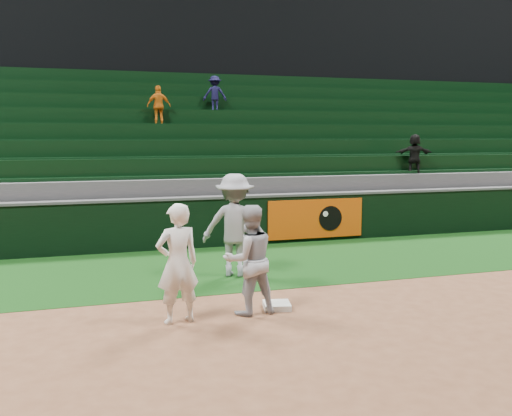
{
  "coord_description": "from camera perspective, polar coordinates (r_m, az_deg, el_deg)",
  "views": [
    {
      "loc": [
        -2.8,
        -8.4,
        2.72
      ],
      "look_at": [
        0.54,
        2.3,
        1.3
      ],
      "focal_mm": 40.0,
      "sensor_mm": 36.0,
      "label": 1
    }
  ],
  "objects": [
    {
      "name": "stadium_seating",
      "position": [
        17.62,
        -8.19,
        3.84
      ],
      "size": [
        36.0,
        5.95,
        4.85
      ],
      "color": "#3E3E41",
      "rests_on": "ground"
    },
    {
      "name": "first_base",
      "position": [
        9.18,
        2.1,
        -9.73
      ],
      "size": [
        0.49,
        0.49,
        0.09
      ],
      "primitive_type": "cube",
      "rotation": [
        0.0,
        0.0,
        -0.21
      ],
      "color": "white",
      "rests_on": "ground"
    },
    {
      "name": "ground",
      "position": [
        9.26,
        1.07,
        -9.87
      ],
      "size": [
        70.0,
        70.0,
        0.0
      ],
      "primitive_type": "plane",
      "color": "brown",
      "rests_on": "ground"
    },
    {
      "name": "field_wall",
      "position": [
        14.04,
        -5.53,
        -1.35
      ],
      "size": [
        36.0,
        0.45,
        1.25
      ],
      "color": "black",
      "rests_on": "ground"
    },
    {
      "name": "base_coach",
      "position": [
        11.04,
        -2.13,
        -1.73
      ],
      "size": [
        1.48,
        1.2,
        1.99
      ],
      "primitive_type": "imported",
      "rotation": [
        0.0,
        0.0,
        2.72
      ],
      "color": "gray",
      "rests_on": "foul_grass"
    },
    {
      "name": "first_baseman",
      "position": [
        8.37,
        -7.86,
        -5.52
      ],
      "size": [
        0.71,
        0.54,
        1.77
      ],
      "primitive_type": "imported",
      "rotation": [
        0.0,
        0.0,
        3.34
      ],
      "color": "white",
      "rests_on": "ground"
    },
    {
      "name": "upper_deck",
      "position": [
        26.2,
        -11.42,
        14.29
      ],
      "size": [
        40.0,
        12.0,
        12.0
      ],
      "primitive_type": "cube",
      "color": "black",
      "rests_on": "ground"
    },
    {
      "name": "foul_grass",
      "position": [
        12.05,
        -3.46,
        -5.82
      ],
      "size": [
        36.0,
        4.2,
        0.01
      ],
      "primitive_type": "cube",
      "color": "black",
      "rests_on": "ground"
    },
    {
      "name": "baserunner",
      "position": [
        8.72,
        -0.68,
        -5.2
      ],
      "size": [
        0.88,
        0.71,
        1.69
      ],
      "primitive_type": "imported",
      "rotation": [
        0.0,
        0.0,
        3.23
      ],
      "color": "#AAACB5",
      "rests_on": "ground"
    }
  ]
}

